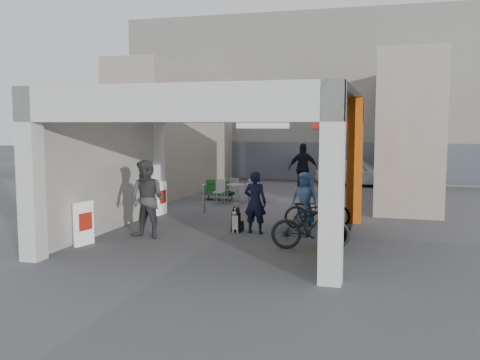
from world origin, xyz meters
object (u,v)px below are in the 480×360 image
(border_collie, at_px, (237,222))
(man_with_dog, at_px, (255,202))
(white_van, at_px, (357,172))
(bicycle_rear, at_px, (311,226))
(bicycle_front, at_px, (318,211))
(produce_stand, at_px, (218,192))
(man_back_turned, at_px, (147,199))
(man_crates, at_px, (303,169))
(man_elderly, at_px, (304,199))
(cafe_set, at_px, (235,194))

(border_collie, relative_size, man_with_dog, 0.43)
(white_van, bearing_deg, bicycle_rear, -173.50)
(bicycle_front, bearing_deg, produce_stand, 26.38)
(white_van, bearing_deg, man_with_dog, 178.42)
(produce_stand, bearing_deg, man_back_turned, -95.65)
(bicycle_front, distance_m, white_van, 10.35)
(man_back_turned, relative_size, man_crates, 0.95)
(man_back_turned, xyz_separation_m, bicycle_rear, (3.99, -0.14, -0.43))
(bicycle_rear, xyz_separation_m, white_van, (0.24, 12.84, 0.10))
(man_with_dog, bearing_deg, produce_stand, -59.20)
(man_with_dog, distance_m, bicycle_front, 1.84)
(man_elderly, distance_m, bicycle_front, 0.58)
(bicycle_rear, bearing_deg, produce_stand, 22.54)
(bicycle_front, relative_size, bicycle_rear, 1.02)
(cafe_set, relative_size, bicycle_rear, 0.78)
(produce_stand, height_order, man_elderly, man_elderly)
(man_with_dog, relative_size, bicycle_front, 0.90)
(bicycle_rear, bearing_deg, man_with_dog, 39.28)
(cafe_set, xyz_separation_m, bicycle_rear, (3.57, -6.33, 0.23))
(man_elderly, distance_m, white_van, 10.06)
(cafe_set, xyz_separation_m, man_back_turned, (-0.42, -6.19, 0.66))
(cafe_set, distance_m, produce_stand, 0.97)
(man_back_turned, height_order, man_elderly, man_back_turned)
(man_back_turned, bearing_deg, man_elderly, 47.19)
(man_elderly, bearing_deg, man_crates, 105.49)
(cafe_set, xyz_separation_m, man_with_dog, (1.97, -4.95, 0.50))
(cafe_set, distance_m, white_van, 7.55)
(man_back_turned, xyz_separation_m, white_van, (4.23, 12.70, -0.33))
(cafe_set, bearing_deg, border_collie, -73.34)
(man_crates, distance_m, bicycle_rear, 9.57)
(produce_stand, xyz_separation_m, bicycle_rear, (4.38, -6.87, 0.24))
(man_crates, xyz_separation_m, bicycle_front, (1.48, -6.93, -0.54))
(produce_stand, distance_m, man_back_turned, 6.77)
(man_crates, xyz_separation_m, white_van, (1.89, 3.42, -0.38))
(man_elderly, bearing_deg, white_van, 91.56)
(produce_stand, relative_size, man_back_turned, 0.58)
(man_crates, bearing_deg, man_back_turned, 71.83)
(border_collie, relative_size, bicycle_rear, 0.39)
(border_collie, bearing_deg, white_van, 78.99)
(cafe_set, distance_m, man_crates, 3.70)
(man_crates, bearing_deg, bicycle_rear, 95.94)
(produce_stand, height_order, man_back_turned, man_back_turned)
(border_collie, xyz_separation_m, bicycle_front, (1.93, 1.09, 0.19))
(cafe_set, height_order, produce_stand, cafe_set)
(produce_stand, xyz_separation_m, bicycle_front, (4.20, -4.38, 0.18))
(man_back_turned, xyz_separation_m, man_crates, (2.34, 9.28, 0.05))
(cafe_set, bearing_deg, produce_stand, 146.01)
(cafe_set, height_order, man_crates, man_crates)
(cafe_set, bearing_deg, man_with_dog, -68.30)
(produce_stand, height_order, white_van, white_van)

